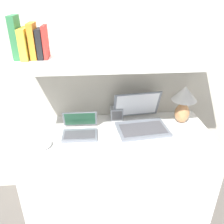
% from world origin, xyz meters
% --- Properties ---
extents(wall_back, '(6.00, 0.05, 2.40)m').
position_xyz_m(wall_back, '(0.00, 0.69, 1.20)').
color(wall_back, beige).
rests_on(wall_back, ground_plane).
extents(desk, '(1.37, 0.63, 0.77)m').
position_xyz_m(desk, '(0.00, 0.31, 0.39)').
color(desk, white).
rests_on(desk, ground_plane).
extents(back_riser, '(1.37, 0.04, 1.30)m').
position_xyz_m(back_riser, '(0.00, 0.65, 0.65)').
color(back_riser, beige).
rests_on(back_riser, ground_plane).
extents(shelf, '(1.37, 0.56, 0.03)m').
position_xyz_m(shelf, '(0.00, 0.38, 1.32)').
color(shelf, white).
rests_on(shelf, back_riser).
extents(table_lamp, '(0.19, 0.19, 0.31)m').
position_xyz_m(table_lamp, '(0.52, 0.45, 0.97)').
color(table_lamp, '#B27A4C').
rests_on(table_lamp, desk).
extents(laptop_large, '(0.41, 0.39, 0.25)m').
position_xyz_m(laptop_large, '(0.18, 0.40, 0.82)').
color(laptop_large, slate).
rests_on(laptop_large, desk).
extents(laptop_small, '(0.26, 0.22, 0.15)m').
position_xyz_m(laptop_small, '(-0.29, 0.34, 0.81)').
color(laptop_small, slate).
rests_on(laptop_small, desk).
extents(computer_mouse, '(0.08, 0.12, 0.03)m').
position_xyz_m(computer_mouse, '(-0.08, 0.14, 0.79)').
color(computer_mouse, white).
rests_on(computer_mouse, desk).
extents(second_mouse, '(0.07, 0.11, 0.03)m').
position_xyz_m(second_mouse, '(-0.50, 0.20, 0.79)').
color(second_mouse, white).
rests_on(second_mouse, desk).
extents(router_box, '(0.10, 0.08, 0.11)m').
position_xyz_m(router_box, '(0.01, 0.54, 0.83)').
color(router_box, gray).
rests_on(router_box, desk).
extents(book_green, '(0.04, 0.13, 0.26)m').
position_xyz_m(book_green, '(-0.63, 0.38, 1.46)').
color(book_green, '#2D7042').
rests_on(book_green, shelf).
extents(book_yellow, '(0.04, 0.18, 0.19)m').
position_xyz_m(book_yellow, '(-0.59, 0.38, 1.42)').
color(book_yellow, gold).
rests_on(book_yellow, shelf).
extents(book_orange, '(0.04, 0.13, 0.22)m').
position_xyz_m(book_orange, '(-0.54, 0.38, 1.44)').
color(book_orange, orange).
rests_on(book_orange, shelf).
extents(book_black, '(0.03, 0.13, 0.18)m').
position_xyz_m(book_black, '(-0.49, 0.38, 1.42)').
color(book_black, black).
rests_on(book_black, shelf).
extents(book_red, '(0.02, 0.13, 0.20)m').
position_xyz_m(book_red, '(-0.46, 0.38, 1.43)').
color(book_red, '#A82823').
rests_on(book_red, shelf).
extents(shelf_gadget, '(0.07, 0.06, 0.08)m').
position_xyz_m(shelf_gadget, '(0.57, 0.38, 1.37)').
color(shelf_gadget, '#99999E').
rests_on(shelf_gadget, shelf).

